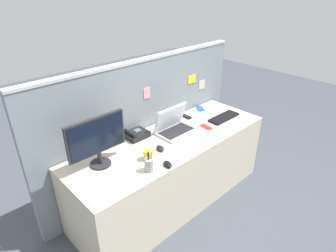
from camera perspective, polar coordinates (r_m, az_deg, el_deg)
ground_plane at (r=3.09m, az=0.66°, el=-14.19°), size 10.00×10.00×0.00m
desk at (r=2.86m, az=0.70°, el=-8.85°), size 2.04×0.68×0.72m
cubicle_divider at (r=2.92m, az=-4.48°, el=-0.11°), size 2.38×0.07×1.40m
desktop_monitor at (r=2.27m, az=-13.96°, el=-2.42°), size 0.49×0.17×0.41m
laptop at (r=2.76m, az=1.23°, el=0.05°), size 0.37×0.25×0.25m
desk_phone at (r=2.70m, az=-6.33°, el=-1.68°), size 0.21×0.17×0.09m
keyboard_main at (r=3.11m, az=11.05°, el=1.71°), size 0.38×0.14×0.02m
computer_mouse_right_hand at (r=2.50m, az=-1.56°, el=-4.45°), size 0.09×0.11×0.03m
computer_mouse_left_hand at (r=2.30m, az=-0.08°, el=-7.60°), size 0.09×0.11×0.03m
pen_cup at (r=2.24m, az=-3.79°, el=-7.67°), size 0.07×0.07×0.19m
cell_phone_blue_case at (r=3.29m, az=6.41°, el=3.47°), size 0.14×0.16×0.01m
cell_phone_white_slab at (r=2.06m, az=-13.78°, el=-14.07°), size 0.16×0.16×0.01m
cell_phone_red_case at (r=2.90m, az=7.59°, el=-0.17°), size 0.08×0.14×0.01m
tv_remote at (r=3.09m, az=3.32°, el=2.03°), size 0.05×0.17×0.02m
coffee_mug at (r=2.37m, az=-3.96°, el=-5.70°), size 0.12×0.08×0.09m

